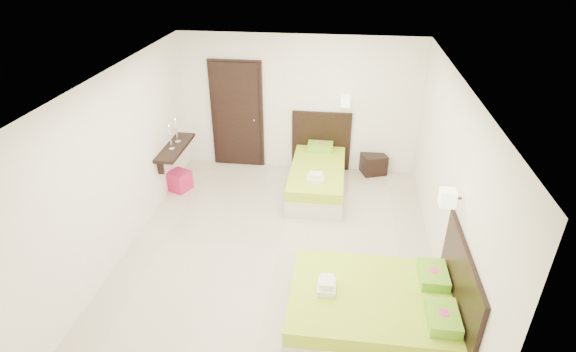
# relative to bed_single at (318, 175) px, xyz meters

# --- Properties ---
(floor) EXTENTS (5.50, 5.50, 0.00)m
(floor) POSITION_rel_bed_single_xyz_m (-0.44, -1.88, -0.28)
(floor) COLOR #C1B5A0
(floor) RESTS_ON ground
(bed_single) EXTENTS (1.14, 1.89, 1.56)m
(bed_single) POSITION_rel_bed_single_xyz_m (0.00, 0.00, 0.00)
(bed_single) COLOR beige
(bed_single) RESTS_ON ground
(bed_double) EXTENTS (1.93, 1.64, 1.59)m
(bed_double) POSITION_rel_bed_single_xyz_m (0.93, -3.17, 0.00)
(bed_double) COLOR beige
(bed_double) RESTS_ON ground
(nightstand) EXTENTS (0.55, 0.52, 0.39)m
(nightstand) POSITION_rel_bed_single_xyz_m (1.04, 0.77, -0.09)
(nightstand) COLOR black
(nightstand) RESTS_ON ground
(ottoman) EXTENTS (0.46, 0.46, 0.35)m
(ottoman) POSITION_rel_bed_single_xyz_m (-2.50, -0.34, -0.11)
(ottoman) COLOR #A81645
(ottoman) RESTS_ON ground
(door) EXTENTS (1.02, 0.15, 2.14)m
(door) POSITION_rel_bed_single_xyz_m (-1.64, 0.82, 0.77)
(door) COLOR black
(door) RESTS_ON ground
(console_shelf) EXTENTS (0.35, 1.20, 0.78)m
(console_shelf) POSITION_rel_bed_single_xyz_m (-2.53, -0.28, 0.53)
(console_shelf) COLOR black
(console_shelf) RESTS_ON ground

